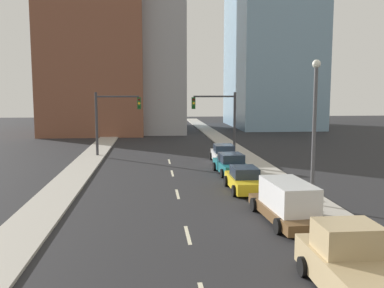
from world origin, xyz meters
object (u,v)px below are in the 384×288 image
Objects in this scene: pickup_truck_tan at (356,269)px; sedan_teal at (231,165)px; sedan_white at (224,154)px; traffic_signal_right at (222,114)px; street_lamp at (314,122)px; sedan_yellow at (244,180)px; box_truck_brown at (287,202)px; traffic_signal_left at (110,115)px.

pickup_truck_tan reaches higher than sedan_teal.
traffic_signal_right is at bearing 84.52° from sedan_white.
street_lamp is 15.39m from sedan_white.
traffic_signal_right is at bearing 85.96° from sedan_yellow.
sedan_yellow is (-0.66, 6.38, -0.25)m from box_truck_brown.
sedan_white is at bearing 87.17° from sedan_yellow.
traffic_signal_right is 10.01m from sedan_teal.
street_lamp is 1.66× the size of sedan_teal.
pickup_truck_tan is (-2.41, -9.81, -3.69)m from street_lamp.
pickup_truck_tan is at bearing -70.88° from traffic_signal_left.
pickup_truck_tan is 13.75m from sedan_yellow.
sedan_teal reaches higher than sedan_yellow.
sedan_white is at bearing 87.14° from box_truck_brown.
sedan_white is at bearing 90.09° from pickup_truck_tan.
sedan_teal is at bearing -92.03° from sedan_white.
pickup_truck_tan is at bearing -95.33° from box_truck_brown.
street_lamp is at bearing -56.80° from traffic_signal_left.
sedan_teal is at bearing 91.01° from pickup_truck_tan.
street_lamp is (12.37, -18.91, 0.61)m from traffic_signal_left.
sedan_white is (0.34, 5.27, -0.00)m from sedan_teal.
traffic_signal_left is at bearing 109.56° from pickup_truck_tan.
traffic_signal_right is 1.03× the size of box_truck_brown.
traffic_signal_left is 1.36× the size of sedan_yellow.
box_truck_brown reaches higher than sedan_white.
traffic_signal_right is at bearing 81.84° from sedan_teal.
sedan_teal is (-0.46, 11.92, -0.24)m from box_truck_brown.
sedan_teal is at bearing 88.94° from box_truck_brown.
traffic_signal_left is 18.06m from sedan_yellow.
traffic_signal_left is 1.29× the size of sedan_teal.
pickup_truck_tan is at bearing -91.33° from traffic_signal_right.
traffic_signal_right reaches higher than sedan_white.
sedan_yellow is 10.81m from sedan_white.
street_lamp is at bearing -84.73° from traffic_signal_right.
box_truck_brown is 1.32× the size of sedan_yellow.
sedan_yellow is (-2.80, 3.93, -3.84)m from street_lamp.
pickup_truck_tan is 7.37m from box_truck_brown.
pickup_truck_tan is 1.13× the size of sedan_teal.
sedan_teal is at bearing -44.03° from traffic_signal_left.
street_lamp is 10.76m from pickup_truck_tan.
sedan_teal is (-0.86, -9.44, -3.22)m from traffic_signal_right.
sedan_yellow is 0.95× the size of sedan_teal.
traffic_signal_left is 0.78× the size of street_lamp.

